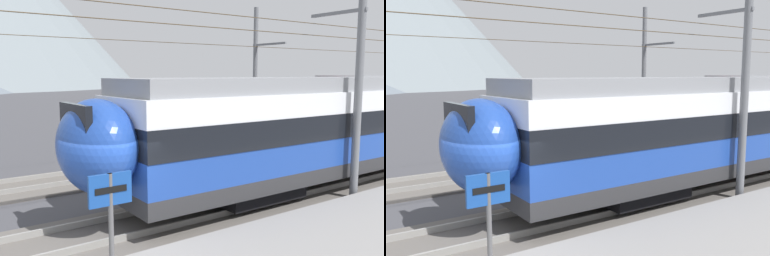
% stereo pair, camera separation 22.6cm
% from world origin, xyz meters
% --- Properties ---
extents(track_near, '(120.00, 3.00, 0.28)m').
position_xyz_m(track_near, '(0.00, 1.16, 0.07)').
color(track_near, '#5B5651').
rests_on(track_near, ground).
extents(track_far, '(120.00, 3.00, 0.28)m').
position_xyz_m(track_far, '(0.00, 6.78, 0.07)').
color(track_far, '#5B5651').
rests_on(track_far, ground).
extents(train_near_platform, '(23.49, 2.89, 4.27)m').
position_xyz_m(train_near_platform, '(11.37, 1.16, 2.22)').
color(train_near_platform, '#2D2D30').
rests_on(train_near_platform, track_near).
extents(catenary_mast_mid, '(48.05, 2.00, 7.53)m').
position_xyz_m(catenary_mast_mid, '(8.06, -0.41, 3.95)').
color(catenary_mast_mid, slate).
rests_on(catenary_mast_mid, ground).
extents(catenary_mast_far_side, '(48.05, 2.30, 7.46)m').
position_xyz_m(catenary_mast_far_side, '(12.58, 8.61, 3.90)').
color(catenary_mast_far_side, slate).
rests_on(catenary_mast_far_side, ground).
extents(platform_sign, '(0.70, 0.08, 2.10)m').
position_xyz_m(platform_sign, '(-0.79, -2.26, 1.91)').
color(platform_sign, '#59595B').
rests_on(platform_sign, platform_slab).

